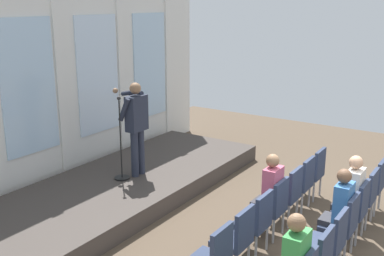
# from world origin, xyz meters

# --- Properties ---
(ground_plane) EXTENTS (14.08, 14.08, 0.00)m
(ground_plane) POSITION_xyz_m (0.00, 0.00, 0.00)
(ground_plane) COLOR brown
(rear_partition) EXTENTS (8.64, 0.14, 4.20)m
(rear_partition) POSITION_xyz_m (0.04, 5.41, 2.09)
(rear_partition) COLOR silver
(rear_partition) RESTS_ON ground
(stage_platform) EXTENTS (6.26, 2.36, 0.33)m
(stage_platform) POSITION_xyz_m (0.00, 3.94, 0.16)
(stage_platform) COLOR #3F3833
(stage_platform) RESTS_ON ground
(speaker) EXTENTS (0.52, 0.69, 1.76)m
(speaker) POSITION_xyz_m (0.25, 3.84, 1.35)
(speaker) COLOR #232838
(speaker) RESTS_ON stage_platform
(mic_stand) EXTENTS (0.28, 0.28, 1.55)m
(mic_stand) POSITION_xyz_m (-0.07, 3.94, 0.66)
(mic_stand) COLOR black
(mic_stand) RESTS_ON stage_platform
(chair_r0_c0) EXTENTS (0.46, 0.44, 0.94)m
(chair_r0_c0) POSITION_xyz_m (-1.77, 0.96, 0.53)
(chair_r0_c0) COLOR #99999E
(chair_r0_c0) RESTS_ON ground
(chair_r0_c1) EXTENTS (0.46, 0.44, 0.94)m
(chair_r0_c1) POSITION_xyz_m (-1.18, 0.96, 0.53)
(chair_r0_c1) COLOR #99999E
(chair_r0_c1) RESTS_ON ground
(chair_r0_c2) EXTENTS (0.46, 0.44, 0.94)m
(chair_r0_c2) POSITION_xyz_m (-0.59, 0.96, 0.53)
(chair_r0_c2) COLOR #99999E
(chair_r0_c2) RESTS_ON ground
(chair_r0_c3) EXTENTS (0.46, 0.44, 0.94)m
(chair_r0_c3) POSITION_xyz_m (0.00, 0.96, 0.53)
(chair_r0_c3) COLOR #99999E
(chair_r0_c3) RESTS_ON ground
(audience_r0_c3) EXTENTS (0.36, 0.39, 1.33)m
(audience_r0_c3) POSITION_xyz_m (0.00, 1.04, 0.74)
(audience_r0_c3) COLOR #2D2D33
(audience_r0_c3) RESTS_ON ground
(chair_r0_c4) EXTENTS (0.46, 0.44, 0.94)m
(chair_r0_c4) POSITION_xyz_m (0.59, 0.96, 0.53)
(chair_r0_c4) COLOR #99999E
(chair_r0_c4) RESTS_ON ground
(chair_r0_c5) EXTENTS (0.46, 0.44, 0.94)m
(chair_r0_c5) POSITION_xyz_m (1.18, 0.96, 0.53)
(chair_r0_c5) COLOR #99999E
(chair_r0_c5) RESTS_ON ground
(chair_r0_c6) EXTENTS (0.46, 0.44, 0.94)m
(chair_r0_c6) POSITION_xyz_m (1.77, 0.96, 0.53)
(chair_r0_c6) COLOR #99999E
(chair_r0_c6) RESTS_ON ground
(chair_r1_c2) EXTENTS (0.46, 0.44, 0.94)m
(chair_r1_c2) POSITION_xyz_m (-0.59, -0.10, 0.53)
(chair_r1_c2) COLOR #99999E
(chair_r1_c2) RESTS_ON ground
(chair_r1_c3) EXTENTS (0.46, 0.44, 0.94)m
(chair_r1_c3) POSITION_xyz_m (0.00, -0.10, 0.53)
(chair_r1_c3) COLOR #99999E
(chair_r1_c3) RESTS_ON ground
(audience_r1_c3) EXTENTS (0.36, 0.39, 1.31)m
(audience_r1_c3) POSITION_xyz_m (0.00, -0.01, 0.73)
(audience_r1_c3) COLOR #2D2D33
(audience_r1_c3) RESTS_ON ground
(chair_r1_c4) EXTENTS (0.46, 0.44, 0.94)m
(chair_r1_c4) POSITION_xyz_m (0.59, -0.10, 0.53)
(chair_r1_c4) COLOR #99999E
(chair_r1_c4) RESTS_ON ground
(audience_r1_c4) EXTENTS (0.36, 0.39, 1.33)m
(audience_r1_c4) POSITION_xyz_m (0.59, -0.02, 0.74)
(audience_r1_c4) COLOR #2D2D33
(audience_r1_c4) RESTS_ON ground
(chair_r1_c5) EXTENTS (0.46, 0.44, 0.94)m
(chair_r1_c5) POSITION_xyz_m (1.18, -0.10, 0.53)
(chair_r1_c5) COLOR #99999E
(chair_r1_c5) RESTS_ON ground
(chair_r1_c6) EXTENTS (0.46, 0.44, 0.94)m
(chair_r1_c6) POSITION_xyz_m (1.77, -0.10, 0.53)
(chair_r1_c6) COLOR #99999E
(chair_r1_c6) RESTS_ON ground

